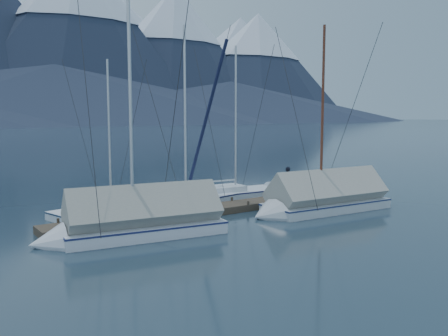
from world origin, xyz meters
The scene contains 9 objects.
ground centered at (0.00, 0.00, 0.00)m, with size 1000.00×1000.00×0.00m, color #162531.
dock centered at (0.00, 2.00, 0.11)m, with size 18.00×1.50×0.54m.
mooring_posts centered at (-0.50, 2.00, 0.35)m, with size 15.12×1.52×0.35m.
sailboat_open_left centered at (-4.36, 5.06, 0.14)m, with size 6.48×3.21×8.25m.
sailboat_open_mid centered at (-0.43, 4.26, 0.18)m, with size 8.09×3.90×10.32m.
sailboat_open_right centered at (3.30, 4.78, 0.17)m, with size 7.39×3.12×9.60m.
sailboat_covered_near centered at (3.84, -0.75, 0.51)m, with size 8.00×3.38×10.19m.
sailboat_covered_far centered at (-6.01, -0.05, 0.52)m, with size 7.79×3.51×10.57m.
person centered at (4.70, 2.39, 1.14)m, with size 0.58×0.38×1.60m, color black.
Camera 1 is at (-13.47, -17.21, 4.81)m, focal length 38.00 mm.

